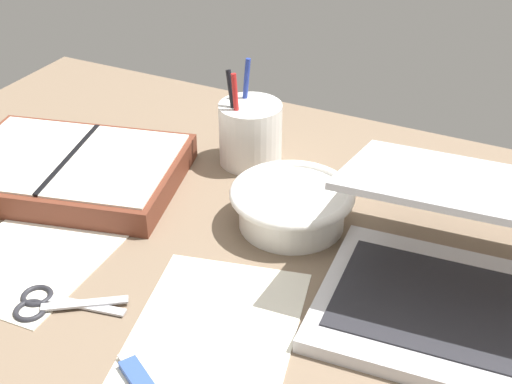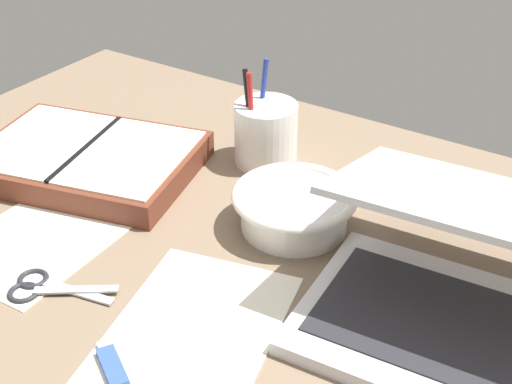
{
  "view_description": "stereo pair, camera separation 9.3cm",
  "coord_description": "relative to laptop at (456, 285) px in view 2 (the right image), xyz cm",
  "views": [
    {
      "loc": [
        30.67,
        -60.94,
        58.5
      ],
      "look_at": [
        -4.24,
        9.52,
        9.0
      ],
      "focal_mm": 50.0,
      "sensor_mm": 36.0,
      "label": 1
    },
    {
      "loc": [
        38.73,
        -56.34,
        58.5
      ],
      "look_at": [
        -4.24,
        9.52,
        9.0
      ],
      "focal_mm": 50.0,
      "sensor_mm": 36.0,
      "label": 2
    }
  ],
  "objects": [
    {
      "name": "scissors",
      "position": [
        -43.92,
        -21.95,
        -4.95
      ],
      "size": [
        13.3,
        8.99,
        0.8
      ],
      "rotation": [
        0.0,
        0.0,
        0.4
      ],
      "color": "#B7B7BC",
      "rests_on": "desk_top"
    },
    {
      "name": "desk_top",
      "position": [
        -23.75,
        -7.66,
        -6.29
      ],
      "size": [
        140.0,
        100.0,
        2.0
      ],
      "primitive_type": "cube",
      "color": "#75604C",
      "rests_on": "ground"
    },
    {
      "name": "laptop",
      "position": [
        0.0,
        0.0,
        0.0
      ],
      "size": [
        34.11,
        34.47,
        16.63
      ],
      "rotation": [
        0.0,
        0.0,
        0.08
      ],
      "color": "silver",
      "rests_on": "desk_top"
    },
    {
      "name": "bowl",
      "position": [
        -24.82,
        6.5,
        -2.08
      ],
      "size": [
        17.11,
        17.11,
        5.71
      ],
      "color": "silver",
      "rests_on": "desk_top"
    },
    {
      "name": "paper_sheet_front",
      "position": [
        -23.63,
        -17.85,
        -5.21
      ],
      "size": [
        23.85,
        30.17,
        0.16
      ],
      "primitive_type": "cube",
      "rotation": [
        0.0,
        0.0,
        0.23
      ],
      "color": "silver",
      "rests_on": "desk_top"
    },
    {
      "name": "planner",
      "position": [
        -59.38,
        2.13,
        -3.22
      ],
      "size": [
        37.54,
        30.95,
        4.32
      ],
      "rotation": [
        0.0,
        0.0,
        0.25
      ],
      "color": "brown",
      "rests_on": "desk_top"
    },
    {
      "name": "pen_cup",
      "position": [
        -37.9,
        19.77,
        -0.26
      ],
      "size": [
        9.87,
        9.87,
        16.29
      ],
      "color": "white",
      "rests_on": "desk_top"
    },
    {
      "name": "usb_drive",
      "position": [
        -27.44,
        -27.03,
        -4.79
      ],
      "size": [
        7.0,
        5.08,
        1.0
      ],
      "rotation": [
        0.0,
        0.0,
        1.03
      ],
      "color": "#33519E",
      "rests_on": "desk_top"
    },
    {
      "name": "paper_sheet_beside_planner",
      "position": [
        -51.89,
        -14.64,
        -5.21
      ],
      "size": [
        18.99,
        24.49,
        0.16
      ],
      "primitive_type": "cube",
      "rotation": [
        0.0,
        0.0,
        0.04
      ],
      "color": "silver",
      "rests_on": "desk_top"
    }
  ]
}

